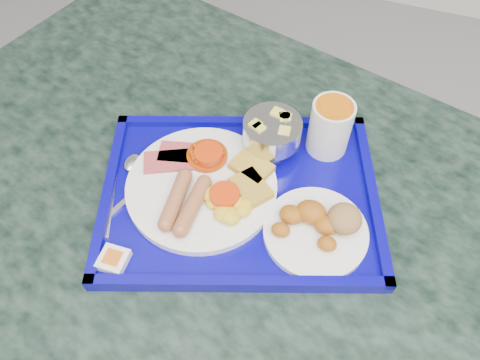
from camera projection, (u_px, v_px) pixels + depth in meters
The scene contains 9 objects.
table at pixel (236, 265), 0.94m from camera, with size 1.50×1.20×0.82m.
tray at pixel (240, 196), 0.78m from camera, with size 0.53×0.46×0.03m.
main_plate at pixel (206, 186), 0.77m from camera, with size 0.25×0.25×0.04m.
bread_plate at pixel (320, 226), 0.72m from camera, with size 0.16×0.16×0.05m.
fruit_bowl at pixel (272, 131), 0.79m from camera, with size 0.10×0.10×0.07m.
juice_cup at pixel (330, 126), 0.79m from camera, with size 0.07×0.07×0.10m.
spoon at pixel (130, 173), 0.79m from camera, with size 0.07×0.15×0.01m.
knife at pixel (111, 193), 0.77m from camera, with size 0.01×0.17×0.00m, color silver.
jam_packet at pixel (113, 260), 0.69m from camera, with size 0.04×0.04×0.02m.
Camera 1 is at (-0.53, 0.60, 1.47)m, focal length 35.00 mm.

